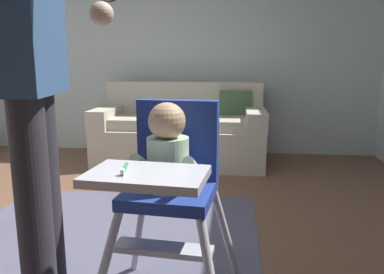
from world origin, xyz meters
The scene contains 6 objects.
ground centered at (0.00, 0.00, -0.05)m, with size 6.37×6.58×0.10m, color brown.
wall_far centered at (0.00, 2.52, 1.35)m, with size 5.57×0.06×2.71m, color silver.
area_rug centered at (-0.03, -0.20, 0.00)m, with size 1.86×2.22×0.01m, color #535267.
couch centered at (0.18, 2.00, 0.33)m, with size 1.78×0.86×0.86m.
high_chair centered at (0.48, -0.53, 0.64)m, with size 0.66×0.77×0.93m.
adult_standing centered at (-0.05, -0.61, 0.98)m, with size 0.56×0.50×1.73m.
Camera 1 is at (0.74, -2.03, 1.09)m, focal length 35.51 mm.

